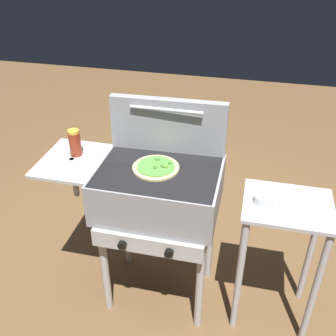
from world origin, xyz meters
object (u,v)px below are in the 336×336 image
(pizza_veggie, at_px, (156,167))
(grill, at_px, (156,193))
(sauce_jar, at_px, (75,143))
(prep_table, at_px, (281,239))
(topping_bowl_near, at_px, (264,200))

(pizza_veggie, bearing_deg, grill, -86.60)
(sauce_jar, relative_size, prep_table, 0.19)
(pizza_veggie, xyz_separation_m, prep_table, (0.67, -0.01, -0.34))
(pizza_veggie, height_order, topping_bowl_near, pizza_veggie)
(topping_bowl_near, bearing_deg, sauce_jar, 176.13)
(topping_bowl_near, bearing_deg, grill, 178.31)
(grill, height_order, prep_table, grill)
(sauce_jar, bearing_deg, pizza_veggie, -4.58)
(pizza_veggie, relative_size, prep_table, 0.30)
(sauce_jar, xyz_separation_m, prep_table, (1.13, -0.05, -0.41))
(grill, relative_size, pizza_veggie, 4.00)
(pizza_veggie, xyz_separation_m, topping_bowl_near, (0.55, -0.03, -0.09))
(grill, relative_size, sauce_jar, 6.45)
(topping_bowl_near, bearing_deg, pizza_veggie, 176.72)
(pizza_veggie, distance_m, sauce_jar, 0.46)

